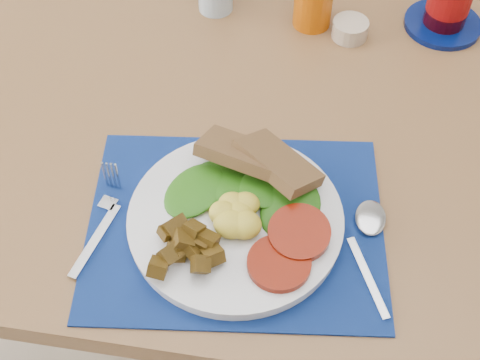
% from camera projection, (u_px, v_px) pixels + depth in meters
% --- Properties ---
extents(table, '(1.40, 0.90, 0.75)m').
position_uv_depth(table, '(346.00, 142.00, 1.14)').
color(table, brown).
rests_on(table, ground).
extents(placemat, '(0.44, 0.37, 0.00)m').
position_uv_depth(placemat, '(236.00, 225.00, 0.93)').
color(placemat, black).
rests_on(placemat, table).
extents(breakfast_plate, '(0.29, 0.29, 0.07)m').
position_uv_depth(breakfast_plate, '(231.00, 218.00, 0.91)').
color(breakfast_plate, silver).
rests_on(breakfast_plate, placemat).
extents(fork, '(0.04, 0.18, 0.00)m').
position_uv_depth(fork, '(104.00, 216.00, 0.93)').
color(fork, '#B2B5BA').
rests_on(fork, placemat).
extents(spoon, '(0.06, 0.18, 0.01)m').
position_uv_depth(spoon, '(369.00, 236.00, 0.91)').
color(spoon, '#B2B5BA').
rests_on(spoon, placemat).
extents(juice_glass, '(0.07, 0.07, 0.09)m').
position_uv_depth(juice_glass, '(313.00, 1.00, 1.16)').
color(juice_glass, '#BB4F04').
rests_on(juice_glass, table).
extents(ramekin, '(0.06, 0.06, 0.03)m').
position_uv_depth(ramekin, '(350.00, 29.00, 1.17)').
color(ramekin, tan).
rests_on(ramekin, table).
extents(jam_on_saucer, '(0.14, 0.14, 0.12)m').
position_uv_depth(jam_on_saucer, '(449.00, 1.00, 1.15)').
color(jam_on_saucer, '#04124D').
rests_on(jam_on_saucer, table).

